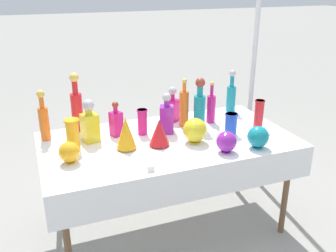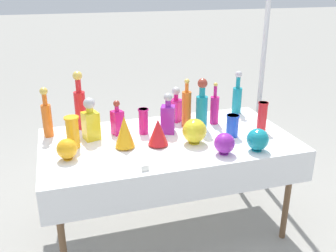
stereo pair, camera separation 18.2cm
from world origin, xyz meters
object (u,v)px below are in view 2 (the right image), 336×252
at_px(round_bowl_2, 258,139).
at_px(slender_vase_2, 262,116).
at_px(tall_bottle_3, 80,104).
at_px(slender_vase_3, 73,131).
at_px(tall_bottle_2, 186,108).
at_px(canopy_pole, 262,69).
at_px(tall_bottle_4, 237,96).
at_px(square_decanter_1, 117,120).
at_px(tall_bottle_5, 47,116).
at_px(cardboard_box_behind_right, 157,155).
at_px(square_decanter_0, 168,117).
at_px(fluted_vase_0, 158,132).
at_px(square_decanter_2, 91,121).
at_px(round_bowl_0, 224,143).
at_px(round_bowl_1, 194,131).
at_px(tall_bottle_0, 202,107).
at_px(square_decanter_3, 176,107).
at_px(slender_vase_0, 232,125).
at_px(round_bowl_3, 67,149).
at_px(slender_vase_1, 143,120).
at_px(fluted_vase_1, 125,132).
at_px(tall_bottle_1, 214,109).
at_px(cardboard_box_behind_left, 163,154).

bearing_deg(round_bowl_2, slender_vase_2, 55.91).
xyz_separation_m(tall_bottle_3, slender_vase_3, (-0.08, -0.34, -0.08)).
height_order(tall_bottle_2, canopy_pole, canopy_pole).
bearing_deg(tall_bottle_4, square_decanter_1, -170.46).
bearing_deg(tall_bottle_5, cardboard_box_behind_right, 35.60).
relative_size(tall_bottle_4, cardboard_box_behind_right, 0.60).
bearing_deg(square_decanter_0, slender_vase_3, -174.68).
xyz_separation_m(square_decanter_0, round_bowl_2, (0.48, -0.48, -0.05)).
xyz_separation_m(slender_vase_2, fluted_vase_0, (-0.82, -0.03, -0.02)).
bearing_deg(tall_bottle_5, square_decanter_0, -12.37).
height_order(square_decanter_2, round_bowl_0, square_decanter_2).
height_order(square_decanter_1, round_bowl_1, square_decanter_1).
relative_size(tall_bottle_2, fluted_vase_0, 1.99).
xyz_separation_m(slender_vase_3, round_bowl_2, (1.17, -0.41, -0.04)).
xyz_separation_m(tall_bottle_4, round_bowl_0, (-0.44, -0.71, -0.07)).
relative_size(square_decanter_1, square_decanter_2, 0.84).
xyz_separation_m(tall_bottle_0, square_decanter_3, (-0.13, 0.23, -0.06)).
distance_m(square_decanter_0, slender_vase_0, 0.47).
bearing_deg(round_bowl_0, tall_bottle_5, 149.58).
xyz_separation_m(fluted_vase_0, round_bowl_3, (-0.61, -0.04, -0.03)).
distance_m(fluted_vase_0, round_bowl_0, 0.46).
bearing_deg(tall_bottle_2, slender_vase_1, -173.13).
relative_size(tall_bottle_5, slender_vase_1, 1.92).
distance_m(tall_bottle_3, fluted_vase_1, 0.52).
relative_size(slender_vase_2, round_bowl_2, 1.46).
height_order(tall_bottle_4, slender_vase_2, tall_bottle_4).
distance_m(tall_bottle_1, round_bowl_1, 0.43).
distance_m(tall_bottle_2, cardboard_box_behind_right, 1.15).
bearing_deg(round_bowl_2, tall_bottle_4, 73.92).
distance_m(tall_bottle_2, cardboard_box_behind_left, 1.11).
relative_size(tall_bottle_2, tall_bottle_5, 1.03).
distance_m(fluted_vase_1, round_bowl_2, 0.89).
relative_size(tall_bottle_3, canopy_pole, 0.17).
bearing_deg(round_bowl_2, fluted_vase_0, 156.04).
bearing_deg(cardboard_box_behind_right, slender_vase_1, -110.87).
height_order(fluted_vase_0, canopy_pole, canopy_pole).
relative_size(tall_bottle_0, round_bowl_1, 2.23).
bearing_deg(square_decanter_1, round_bowl_3, -139.62).
bearing_deg(slender_vase_3, square_decanter_2, 38.74).
xyz_separation_m(tall_bottle_4, fluted_vase_1, (-1.05, -0.43, -0.03)).
relative_size(round_bowl_1, cardboard_box_behind_right, 0.29).
bearing_deg(cardboard_box_behind_left, square_decanter_1, -126.10).
distance_m(tall_bottle_3, slender_vase_0, 1.15).
height_order(tall_bottle_1, slender_vase_2, tall_bottle_1).
relative_size(tall_bottle_1, round_bowl_1, 1.88).
bearing_deg(slender_vase_1, canopy_pole, 20.64).
distance_m(tall_bottle_1, tall_bottle_4, 0.34).
height_order(tall_bottle_0, round_bowl_1, tall_bottle_0).
relative_size(round_bowl_0, cardboard_box_behind_right, 0.24).
distance_m(square_decanter_3, slender_vase_1, 0.37).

